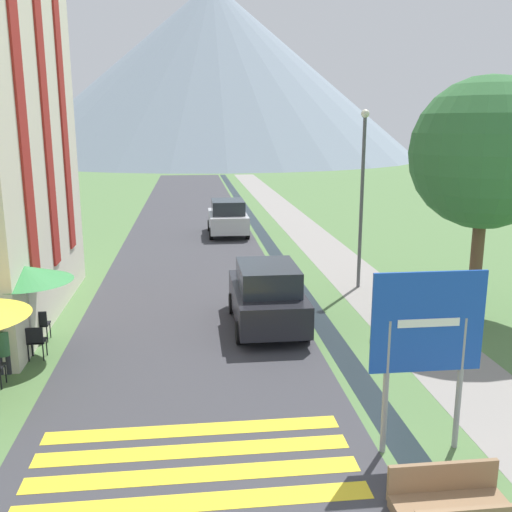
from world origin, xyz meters
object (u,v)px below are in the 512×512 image
object	(u,v)px
parked_car_far	(228,217)
tree_by_path	(486,154)
person_standing_terrace	(13,309)
parked_car_near	(267,295)
cafe_chair_far_left	(40,323)
road_sign	(427,336)
cafe_umbrella_middle_green	(25,274)
person_seated_near	(3,346)
streetlamp	(362,186)
footbridge	(457,510)
cafe_chair_middle	(36,340)
cafe_chair_far_right	(31,321)

from	to	relation	value
parked_car_far	tree_by_path	size ratio (longest dim) A/B	0.55
parked_car_far	person_standing_terrace	world-z (taller)	parked_car_far
parked_car_near	cafe_chair_far_left	bearing A→B (deg)	-175.65
road_sign	cafe_umbrella_middle_green	bearing A→B (deg)	146.87
parked_car_near	person_seated_near	distance (m)	6.79
road_sign	parked_car_far	xyz separation A→B (m)	(-2.00, 20.23, -1.19)
person_seated_near	person_standing_terrace	size ratio (longest dim) A/B	0.71
streetlamp	person_seated_near	bearing A→B (deg)	-149.04
footbridge	cafe_umbrella_middle_green	xyz separation A→B (m)	(-7.60, 7.01, 1.85)
parked_car_near	cafe_chair_far_left	world-z (taller)	parked_car_near
footbridge	cafe_umbrella_middle_green	size ratio (longest dim) A/B	0.75
parked_car_near	person_seated_near	world-z (taller)	parked_car_near
cafe_chair_far_left	streetlamp	world-z (taller)	streetlamp
person_standing_terrace	cafe_chair_middle	bearing A→B (deg)	-50.31
footbridge	streetlamp	xyz separation A→B (m)	(2.11, 12.00, 3.29)
cafe_chair_far_right	person_standing_terrace	distance (m)	0.73
person_standing_terrace	streetlamp	world-z (taller)	streetlamp
cafe_chair_far_right	tree_by_path	distance (m)	13.22
cafe_umbrella_middle_green	streetlamp	xyz separation A→B (m)	(9.71, 4.99, 1.44)
parked_car_far	cafe_chair_far_right	world-z (taller)	parked_car_far
cafe_chair_far_left	cafe_umbrella_middle_green	world-z (taller)	cafe_umbrella_middle_green
road_sign	tree_by_path	xyz separation A→B (m)	(4.39, 6.77, 2.65)
parked_car_far	person_standing_terrace	xyz separation A→B (m)	(-6.38, -14.53, 0.10)
person_standing_terrace	parked_car_near	bearing A→B (deg)	6.88
parked_car_far	person_standing_terrace	distance (m)	15.87
person_seated_near	cafe_chair_middle	bearing A→B (deg)	55.34
cafe_umbrella_middle_green	cafe_chair_middle	bearing A→B (deg)	-58.48
parked_car_far	cafe_umbrella_middle_green	world-z (taller)	cafe_umbrella_middle_green
road_sign	person_seated_near	size ratio (longest dim) A/B	2.61
cafe_chair_far_left	cafe_umbrella_middle_green	bearing A→B (deg)	-61.58
road_sign	person_standing_terrace	xyz separation A→B (m)	(-8.38, 5.69, -1.09)
cafe_chair_far_right	person_seated_near	size ratio (longest dim) A/B	0.69
person_seated_near	parked_car_far	bearing A→B (deg)	69.14
road_sign	cafe_chair_far_right	world-z (taller)	road_sign
cafe_chair_middle	person_standing_terrace	bearing A→B (deg)	101.35
cafe_chair_far_left	tree_by_path	size ratio (longest dim) A/B	0.12
parked_car_near	person_standing_terrace	distance (m)	6.60
road_sign	parked_car_far	size ratio (longest dim) A/B	0.85
parked_car_far	person_standing_terrace	size ratio (longest dim) A/B	2.19
road_sign	cafe_chair_far_left	bearing A→B (deg)	142.42
parked_car_near	cafe_chair_far_right	xyz separation A→B (m)	(-6.29, -0.32, -0.40)
streetlamp	parked_car_near	bearing A→B (deg)	-135.79
tree_by_path	road_sign	bearing A→B (deg)	-122.99
parked_car_far	road_sign	bearing A→B (deg)	-84.36
road_sign	cafe_umbrella_middle_green	xyz separation A→B (m)	(-7.82, 5.11, -0.02)
footbridge	cafe_chair_far_left	bearing A→B (deg)	133.84
footbridge	parked_car_far	xyz separation A→B (m)	(-1.78, 22.13, 0.68)
cafe_umbrella_middle_green	tree_by_path	size ratio (longest dim) A/B	0.33
road_sign	footbridge	distance (m)	2.68
cafe_chair_middle	person_seated_near	size ratio (longest dim) A/B	0.69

